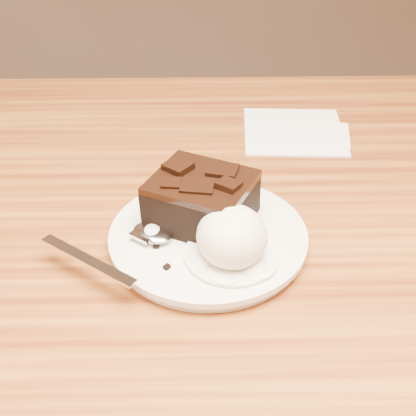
{
  "coord_description": "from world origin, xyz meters",
  "views": [
    {
      "loc": [
        0.06,
        -0.48,
        1.12
      ],
      "look_at": [
        0.07,
        -0.03,
        0.79
      ],
      "focal_mm": 48.33,
      "sensor_mm": 36.0,
      "label": 1
    }
  ],
  "objects_px": {
    "brownie": "(202,202)",
    "ice_cream_scoop": "(232,236)",
    "spoon": "(152,234)",
    "napkin": "(294,131)",
    "plate": "(208,239)"
  },
  "relations": [
    {
      "from": "napkin",
      "to": "plate",
      "type": "bearing_deg",
      "value": -117.07
    },
    {
      "from": "napkin",
      "to": "spoon",
      "type": "bearing_deg",
      "value": -125.75
    },
    {
      "from": "spoon",
      "to": "napkin",
      "type": "height_order",
      "value": "spoon"
    },
    {
      "from": "brownie",
      "to": "spoon",
      "type": "height_order",
      "value": "brownie"
    },
    {
      "from": "brownie",
      "to": "ice_cream_scoop",
      "type": "relative_size",
      "value": 1.35
    },
    {
      "from": "ice_cream_scoop",
      "to": "spoon",
      "type": "distance_m",
      "value": 0.08
    },
    {
      "from": "ice_cream_scoop",
      "to": "plate",
      "type": "bearing_deg",
      "value": 120.12
    },
    {
      "from": "spoon",
      "to": "ice_cream_scoop",
      "type": "bearing_deg",
      "value": -74.51
    },
    {
      "from": "plate",
      "to": "brownie",
      "type": "xyz_separation_m",
      "value": [
        -0.01,
        0.02,
        0.03
      ]
    },
    {
      "from": "ice_cream_scoop",
      "to": "spoon",
      "type": "relative_size",
      "value": 0.42
    },
    {
      "from": "spoon",
      "to": "napkin",
      "type": "distance_m",
      "value": 0.31
    },
    {
      "from": "brownie",
      "to": "napkin",
      "type": "xyz_separation_m",
      "value": [
        0.13,
        0.22,
        -0.04
      ]
    },
    {
      "from": "ice_cream_scoop",
      "to": "napkin",
      "type": "bearing_deg",
      "value": 69.85
    },
    {
      "from": "ice_cream_scoop",
      "to": "spoon",
      "type": "height_order",
      "value": "ice_cream_scoop"
    },
    {
      "from": "plate",
      "to": "spoon",
      "type": "height_order",
      "value": "spoon"
    }
  ]
}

